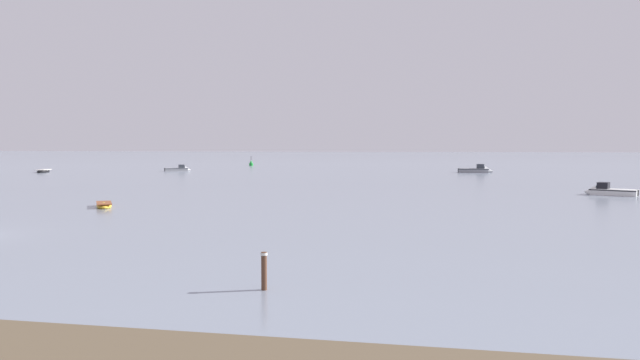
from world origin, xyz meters
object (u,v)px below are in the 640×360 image
object	(u,v)px
mooring_post_near	(264,272)
motorboat_moored_2	(479,171)
rowboat_moored_1	(43,171)
motorboat_moored_3	(180,170)
rowboat_moored_2	(104,205)
motorboat_moored_1	(606,192)
channel_buoy	(251,164)

from	to	relation	value
mooring_post_near	motorboat_moored_2	bearing A→B (deg)	80.78
rowboat_moored_1	motorboat_moored_3	world-z (taller)	motorboat_moored_3
rowboat_moored_2	motorboat_moored_3	distance (m)	60.36
rowboat_moored_1	mooring_post_near	distance (m)	91.30
motorboat_moored_1	motorboat_moored_2	xyz separation A→B (m)	(-7.79, 42.78, 0.07)
channel_buoy	mooring_post_near	bearing A→B (deg)	-72.32
rowboat_moored_1	mooring_post_near	world-z (taller)	mooring_post_near
motorboat_moored_2	motorboat_moored_3	bearing A→B (deg)	-173.94
rowboat_moored_1	motorboat_moored_2	size ratio (longest dim) A/B	0.81
motorboat_moored_1	motorboat_moored_2	size ratio (longest dim) A/B	0.82
channel_buoy	mooring_post_near	distance (m)	113.06
motorboat_moored_1	motorboat_moored_3	distance (m)	70.91
motorboat_moored_1	rowboat_moored_1	xyz separation A→B (m)	(-80.16, 30.09, -0.07)
motorboat_moored_1	channel_buoy	bearing A→B (deg)	-24.47
motorboat_moored_1	channel_buoy	world-z (taller)	channel_buoy
rowboat_moored_1	motorboat_moored_2	xyz separation A→B (m)	(72.37, 12.70, 0.14)
motorboat_moored_1	motorboat_moored_3	xyz separation A→B (m)	(-59.36, 38.78, 0.00)
motorboat_moored_3	mooring_post_near	bearing A→B (deg)	-94.41
motorboat_moored_1	rowboat_moored_2	bearing A→B (deg)	51.10
motorboat_moored_3	motorboat_moored_1	bearing A→B (deg)	-63.55
channel_buoy	mooring_post_near	xyz separation A→B (m)	(34.34, -107.72, 0.12)
motorboat_moored_1	motorboat_moored_2	bearing A→B (deg)	-53.32
channel_buoy	motorboat_moored_2	bearing A→B (deg)	-27.98
motorboat_moored_2	rowboat_moored_2	xyz separation A→B (m)	(-31.83, -61.03, -0.19)
rowboat_moored_1	motorboat_moored_3	xyz separation A→B (m)	(20.80, 8.70, 0.07)
rowboat_moored_1	channel_buoy	size ratio (longest dim) A/B	2.05
motorboat_moored_1	mooring_post_near	world-z (taller)	mooring_post_near
rowboat_moored_1	channel_buoy	bearing A→B (deg)	128.58
mooring_post_near	motorboat_moored_3	bearing A→B (deg)	115.98
rowboat_moored_1	mooring_post_near	xyz separation A→B (m)	(58.99, -69.67, 0.39)
motorboat_moored_1	channel_buoy	xyz separation A→B (m)	(-55.51, 68.13, 0.20)
rowboat_moored_2	channel_buoy	distance (m)	87.84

